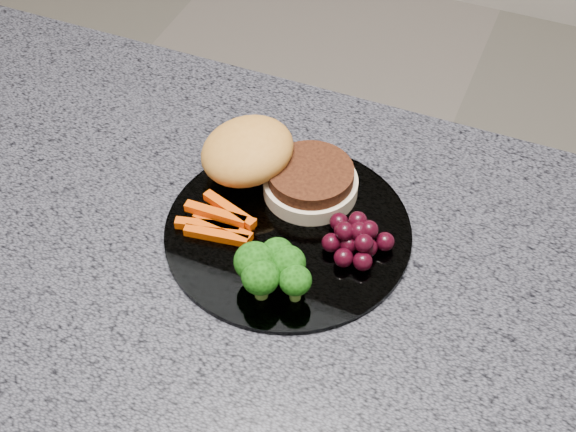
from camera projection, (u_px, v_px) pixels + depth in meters
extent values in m
cube|color=#4B4B55|center=(246.00, 279.00, 0.83)|extent=(1.20, 0.60, 0.04)
cylinder|color=white|center=(288.00, 231.00, 0.84)|extent=(0.26, 0.26, 0.01)
cylinder|color=beige|center=(310.00, 186.00, 0.87)|extent=(0.12, 0.12, 0.02)
cylinder|color=#441E0D|center=(311.00, 174.00, 0.86)|extent=(0.10, 0.10, 0.02)
ellipsoid|color=#B5762D|center=(247.00, 156.00, 0.87)|extent=(0.12, 0.12, 0.06)
cube|color=#CD4103|center=(225.00, 217.00, 0.85)|extent=(0.07, 0.02, 0.01)
cube|color=#CD4103|center=(223.00, 227.00, 0.84)|extent=(0.07, 0.02, 0.01)
cube|color=#CD4103|center=(207.00, 226.00, 0.84)|extent=(0.07, 0.03, 0.01)
cube|color=#CD4103|center=(230.00, 210.00, 0.84)|extent=(0.07, 0.03, 0.01)
cube|color=#CD4103|center=(216.00, 214.00, 0.84)|extent=(0.07, 0.01, 0.01)
cube|color=#CD4103|center=(216.00, 236.00, 0.83)|extent=(0.07, 0.02, 0.01)
cylinder|color=olive|center=(255.00, 276.00, 0.79)|extent=(0.01, 0.01, 0.02)
ellipsoid|color=black|center=(255.00, 262.00, 0.77)|extent=(0.04, 0.04, 0.04)
cylinder|color=olive|center=(288.00, 275.00, 0.79)|extent=(0.01, 0.01, 0.02)
ellipsoid|color=black|center=(288.00, 263.00, 0.77)|extent=(0.04, 0.04, 0.03)
cylinder|color=olive|center=(261.00, 290.00, 0.78)|extent=(0.01, 0.01, 0.02)
ellipsoid|color=black|center=(261.00, 277.00, 0.76)|extent=(0.04, 0.04, 0.03)
cylinder|color=olive|center=(295.00, 292.00, 0.77)|extent=(0.01, 0.01, 0.02)
ellipsoid|color=black|center=(295.00, 280.00, 0.76)|extent=(0.03, 0.03, 0.03)
cylinder|color=olive|center=(277.00, 266.00, 0.80)|extent=(0.01, 0.01, 0.02)
ellipsoid|color=black|center=(277.00, 254.00, 0.78)|extent=(0.03, 0.03, 0.03)
sphere|color=black|center=(349.00, 244.00, 0.81)|extent=(0.02, 0.02, 0.02)
sphere|color=black|center=(368.00, 247.00, 0.81)|extent=(0.02, 0.02, 0.02)
sphere|color=black|center=(366.00, 233.00, 0.82)|extent=(0.02, 0.02, 0.02)
sphere|color=black|center=(343.00, 230.00, 0.83)|extent=(0.02, 0.02, 0.02)
sphere|color=black|center=(331.00, 243.00, 0.81)|extent=(0.02, 0.02, 0.02)
sphere|color=black|center=(343.00, 258.00, 0.80)|extent=(0.02, 0.02, 0.02)
sphere|color=black|center=(363.00, 261.00, 0.80)|extent=(0.02, 0.02, 0.02)
sphere|color=black|center=(385.00, 242.00, 0.82)|extent=(0.02, 0.02, 0.02)
sphere|color=black|center=(339.00, 222.00, 0.83)|extent=(0.02, 0.02, 0.02)
sphere|color=black|center=(359.00, 231.00, 0.81)|extent=(0.02, 0.02, 0.02)
sphere|color=black|center=(345.00, 231.00, 0.81)|extent=(0.02, 0.02, 0.02)
sphere|color=black|center=(364.00, 243.00, 0.79)|extent=(0.02, 0.02, 0.02)
sphere|color=black|center=(358.00, 220.00, 0.82)|extent=(0.02, 0.02, 0.02)
sphere|color=black|center=(369.00, 229.00, 0.81)|extent=(0.02, 0.02, 0.02)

